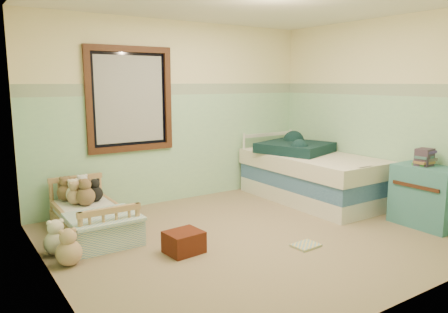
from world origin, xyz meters
TOP-DOWN VIEW (x-y plane):
  - floor at (0.00, 0.00)m, footprint 4.20×3.60m
  - wall_back at (0.00, 1.80)m, footprint 4.20×0.04m
  - wall_front at (0.00, -1.80)m, footprint 4.20×0.04m
  - wall_left at (-2.10, 0.00)m, footprint 0.04×3.60m
  - wall_right at (2.10, 0.00)m, footprint 0.04×3.60m
  - wainscot_mint at (0.00, 1.79)m, footprint 4.20×0.01m
  - border_strip at (0.00, 1.79)m, footprint 4.20×0.01m
  - window_frame at (-0.70, 1.76)m, footprint 1.16×0.06m
  - window_blinds at (-0.70, 1.77)m, footprint 0.92×0.01m
  - toddler_bed_frame at (-1.48, 1.05)m, footprint 0.64×1.28m
  - toddler_mattress at (-1.48, 1.05)m, footprint 0.59×1.23m
  - patchwork_quilt at (-1.48, 0.65)m, footprint 0.70×0.64m
  - plush_bed_brown at (-1.63, 1.55)m, footprint 0.20×0.20m
  - plush_bed_white at (-1.43, 1.55)m, footprint 0.20×0.20m
  - plush_bed_tan at (-1.58, 1.33)m, footprint 0.18×0.18m
  - plush_bed_dark at (-1.35, 1.33)m, footprint 0.18×0.18m
  - plush_floor_cream at (-1.95, 0.65)m, footprint 0.24×0.24m
  - plush_floor_tan at (-1.92, 0.32)m, footprint 0.24×0.24m
  - twin_bed_frame at (1.55, 0.69)m, footprint 1.01×2.02m
  - twin_boxspring at (1.55, 0.69)m, footprint 1.01×2.02m
  - twin_mattress at (1.55, 0.69)m, footprint 1.05×2.06m
  - teal_blanket at (1.50, 0.99)m, footprint 1.10×1.13m
  - dresser at (1.87, -0.85)m, footprint 0.44×0.71m
  - book_stack at (1.87, -0.79)m, footprint 0.22×0.18m
  - red_pillow at (-0.89, -0.00)m, footprint 0.37×0.33m
  - floor_book at (0.23, -0.56)m, footprint 0.28×0.22m
  - extra_plush_0 at (-1.49, 1.45)m, footprint 0.15×0.15m
  - extra_plush_1 at (-1.49, 1.22)m, footprint 0.21×0.21m
  - extra_plush_2 at (-1.56, 1.47)m, footprint 0.18×0.18m

SIDE VIEW (x-z plane):
  - floor at x=0.00m, z-range -0.02..0.00m
  - floor_book at x=0.23m, z-range 0.00..0.02m
  - toddler_bed_frame at x=-1.48m, z-range 0.00..0.16m
  - red_pillow at x=-0.89m, z-range 0.00..0.22m
  - twin_bed_frame at x=1.55m, z-range 0.00..0.22m
  - plush_floor_tan at x=-1.92m, z-range 0.00..0.24m
  - plush_floor_cream at x=-1.95m, z-range 0.00..0.24m
  - toddler_mattress at x=-1.48m, z-range 0.16..0.28m
  - patchwork_quilt at x=-1.48m, z-range 0.28..0.31m
  - twin_boxspring at x=1.55m, z-range 0.22..0.44m
  - dresser at x=1.87m, z-range 0.00..0.71m
  - extra_plush_0 at x=-1.49m, z-range 0.28..0.44m
  - plush_bed_tan at x=-1.58m, z-range 0.28..0.47m
  - plush_bed_dark at x=-1.35m, z-range 0.28..0.47m
  - extra_plush_2 at x=-1.56m, z-range 0.28..0.47m
  - plush_bed_white at x=-1.43m, z-range 0.28..0.48m
  - plush_bed_brown at x=-1.63m, z-range 0.28..0.49m
  - extra_plush_1 at x=-1.49m, z-range 0.28..0.50m
  - twin_mattress at x=1.55m, z-range 0.44..0.66m
  - teal_blanket at x=1.50m, z-range 0.66..0.80m
  - wainscot_mint at x=0.00m, z-range 0.00..1.50m
  - book_stack at x=1.87m, z-range 0.71..0.91m
  - wall_back at x=0.00m, z-range 0.00..2.50m
  - wall_front at x=0.00m, z-range 0.00..2.50m
  - wall_left at x=-2.10m, z-range 0.00..2.50m
  - wall_right at x=2.10m, z-range 0.00..2.50m
  - window_blinds at x=-0.70m, z-range 0.89..2.01m
  - window_frame at x=-0.70m, z-range 0.77..2.13m
  - border_strip at x=0.00m, z-range 1.50..1.65m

